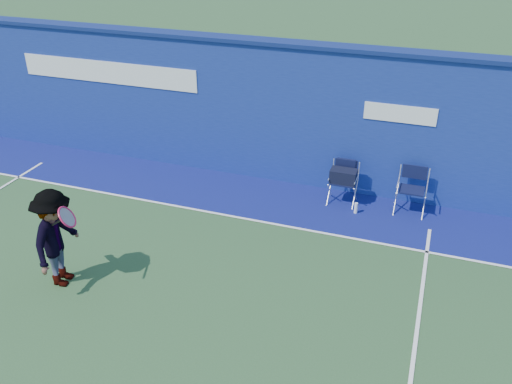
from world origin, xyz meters
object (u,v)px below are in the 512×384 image
(directors_chair_right, at_px, (410,199))
(water_bottle, at_px, (356,208))
(tennis_player, at_px, (56,238))
(directors_chair_left, at_px, (343,186))

(directors_chair_right, height_order, water_bottle, directors_chair_right)
(directors_chair_right, distance_m, water_bottle, 1.10)
(directors_chair_right, height_order, tennis_player, tennis_player)
(directors_chair_right, relative_size, tennis_player, 0.55)
(directors_chair_right, xyz_separation_m, water_bottle, (-1.01, -0.41, -0.18))
(directors_chair_left, xyz_separation_m, water_bottle, (0.36, -0.35, -0.27))
(directors_chair_right, bearing_deg, water_bottle, -157.58)
(directors_chair_right, bearing_deg, directors_chair_left, -177.10)
(directors_chair_left, relative_size, directors_chair_right, 0.96)
(directors_chair_right, relative_size, water_bottle, 4.00)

